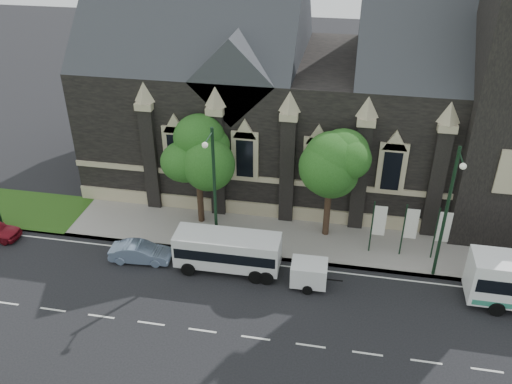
% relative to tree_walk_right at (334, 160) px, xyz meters
% --- Properties ---
extents(ground, '(160.00, 160.00, 0.00)m').
position_rel_tree_walk_right_xyz_m(ground, '(-3.21, -10.71, -5.82)').
color(ground, black).
rests_on(ground, ground).
extents(sidewalk, '(80.00, 5.00, 0.15)m').
position_rel_tree_walk_right_xyz_m(sidewalk, '(-3.21, -1.21, -5.74)').
color(sidewalk, gray).
rests_on(sidewalk, ground).
extents(museum, '(40.00, 17.70, 29.90)m').
position_rel_tree_walk_right_xyz_m(museum, '(1.90, 8.07, 2.35)').
color(museum, black).
rests_on(museum, ground).
extents(tree_walk_right, '(4.08, 4.08, 7.80)m').
position_rel_tree_walk_right_xyz_m(tree_walk_right, '(0.00, 0.00, 0.00)').
color(tree_walk_right, black).
rests_on(tree_walk_right, ground).
extents(tree_walk_left, '(3.91, 3.91, 7.64)m').
position_rel_tree_walk_right_xyz_m(tree_walk_left, '(-9.01, -0.01, -0.08)').
color(tree_walk_left, black).
rests_on(tree_walk_left, ground).
extents(street_lamp_near, '(0.36, 1.88, 9.00)m').
position_rel_tree_walk_right_xyz_m(street_lamp_near, '(6.79, -3.62, -0.71)').
color(street_lamp_near, black).
rests_on(street_lamp_near, ground).
extents(street_lamp_mid, '(0.36, 1.88, 9.00)m').
position_rel_tree_walk_right_xyz_m(street_lamp_mid, '(-7.21, -3.62, -0.71)').
color(street_lamp_mid, black).
rests_on(street_lamp_mid, ground).
extents(banner_flag_left, '(0.90, 0.10, 4.00)m').
position_rel_tree_walk_right_xyz_m(banner_flag_left, '(3.08, -1.71, -3.43)').
color(banner_flag_left, black).
rests_on(banner_flag_left, ground).
extents(banner_flag_center, '(0.90, 0.10, 4.00)m').
position_rel_tree_walk_right_xyz_m(banner_flag_center, '(5.08, -1.71, -3.43)').
color(banner_flag_center, black).
rests_on(banner_flag_center, ground).
extents(banner_flag_right, '(0.90, 0.10, 4.00)m').
position_rel_tree_walk_right_xyz_m(banner_flag_right, '(7.08, -1.71, -3.43)').
color(banner_flag_right, black).
rests_on(banner_flag_right, ground).
extents(shuttle_bus, '(6.65, 2.42, 2.56)m').
position_rel_tree_walk_right_xyz_m(shuttle_bus, '(-6.04, -5.13, -4.33)').
color(shuttle_bus, silver).
rests_on(shuttle_bus, ground).
extents(box_trailer, '(3.17, 1.86, 1.68)m').
position_rel_tree_walk_right_xyz_m(box_trailer, '(-0.84, -5.78, -4.86)').
color(box_trailer, silver).
rests_on(box_trailer, ground).
extents(sedan, '(4.07, 1.71, 1.31)m').
position_rel_tree_walk_right_xyz_m(sedan, '(-11.87, -5.35, -5.16)').
color(sedan, '#7B91B2').
rests_on(sedan, ground).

